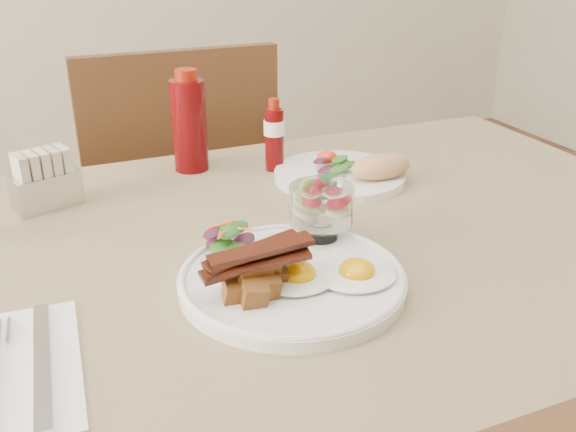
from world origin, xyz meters
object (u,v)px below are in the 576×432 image
Objects in this scene: table at (283,303)px; hot_sauce_bottle at (274,136)px; ketchup_bottle at (189,124)px; chair_far at (177,214)px; main_plate at (292,280)px; sugar_caddy at (45,182)px; fruit_cup at (321,205)px; second_plate at (349,172)px.

hot_sauce_bottle reaches higher than table.
chair_far is at bearing 84.09° from ketchup_bottle.
table is 0.14m from main_plate.
hot_sauce_bottle is at bearing -74.28° from chair_far.
sugar_caddy is (-0.39, -0.01, -0.02)m from hot_sauce_bottle.
ketchup_bottle is 0.27m from sugar_caddy.
fruit_cup is 0.79× the size of sugar_caddy.
fruit_cup is 0.39× the size of second_plate.
chair_far reaches higher than fruit_cup.
hot_sauce_bottle reaches higher than sugar_caddy.
second_plate reaches higher than table.
fruit_cup reaches higher than main_plate.
fruit_cup is at bearing -20.87° from table.
fruit_cup reaches higher than sugar_caddy.
second_plate is at bearing -26.85° from sugar_caddy.
chair_far is (0.00, 0.66, -0.14)m from table.
sugar_caddy reaches higher than table.
ketchup_bottle is 1.62× the size of sugar_caddy.
ketchup_bottle is at bearing 95.22° from table.
chair_far reaches higher than second_plate.
fruit_cup is at bearing 46.01° from main_plate.
ketchup_bottle is at bearing -0.28° from sugar_caddy.
ketchup_bottle reaches higher than chair_far.
second_plate is 0.15m from hot_sauce_bottle.
chair_far is 10.51× the size of fruit_cup.
second_plate is at bearing 51.19° from main_plate.
hot_sauce_bottle reaches higher than fruit_cup.
sugar_caddy is (-0.29, -0.39, 0.27)m from chair_far.
hot_sauce_bottle is at bearing 71.18° from main_plate.
table is 5.82× the size of second_plate.
hot_sauce_bottle is (0.06, 0.31, -0.00)m from fruit_cup.
table is 10.16× the size of hot_sauce_bottle.
hot_sauce_bottle reaches higher than main_plate.
main_plate is 0.46m from sugar_caddy.
table is at bearing 159.13° from fruit_cup.
main_plate is at bearing -105.87° from table.
chair_far is at bearing 90.00° from table.
second_plate is 0.50m from sugar_caddy.
hot_sauce_bottle is (0.13, 0.39, 0.06)m from main_plate.
second_plate is at bearing -34.37° from ketchup_bottle.
sugar_caddy is at bearing 135.78° from table.
fruit_cup reaches higher than table.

